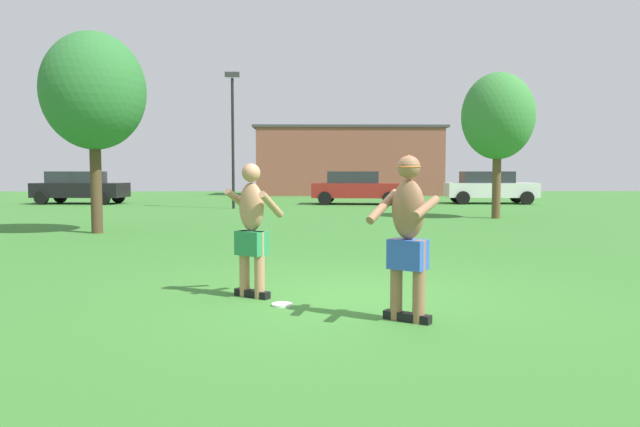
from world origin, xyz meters
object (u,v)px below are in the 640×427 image
object	(u,v)px
player_with_cap	(408,230)
tree_right_field	(94,92)
car_white_far_end	(490,187)
frisbee	(282,305)
tree_left_field	(498,117)
car_red_mid_lot	(357,187)
lamp_post	(233,125)
car_black_near_post	(80,187)
player_in_green	(252,227)

from	to	relation	value
player_with_cap	tree_right_field	size ratio (longest dim) A/B	0.34
car_white_far_end	tree_right_field	distance (m)	20.01
frisbee	tree_left_field	distance (m)	14.87
frisbee	tree_right_field	size ratio (longest dim) A/B	0.05
car_white_far_end	tree_left_field	bearing A→B (deg)	-105.67
car_white_far_end	tree_left_field	size ratio (longest dim) A/B	0.91
player_with_cap	tree_right_field	bearing A→B (deg)	125.61
car_white_far_end	tree_right_field	xyz separation A→B (m)	(-14.27, -13.76, 2.75)
car_red_mid_lot	tree_left_field	bearing A→B (deg)	-65.12
player_with_cap	lamp_post	world-z (taller)	lamp_post
car_white_far_end	tree_left_field	distance (m)	9.83
car_white_far_end	tree_right_field	size ratio (longest dim) A/B	0.87
tree_left_field	tree_right_field	xyz separation A→B (m)	(-11.71, -4.63, 0.18)
frisbee	car_black_near_post	size ratio (longest dim) A/B	0.05
car_red_mid_lot	tree_right_field	size ratio (longest dim) A/B	0.89
player_with_cap	tree_left_field	xyz separation A→B (m)	(5.25, 13.64, 2.43)
player_in_green	car_black_near_post	bearing A→B (deg)	115.92
player_with_cap	frisbee	bearing A→B (deg)	150.87
car_red_mid_lot	lamp_post	size ratio (longest dim) A/B	0.78
frisbee	tree_right_field	world-z (taller)	tree_right_field
player_with_cap	tree_left_field	bearing A→B (deg)	68.95
car_black_near_post	tree_left_field	distance (m)	20.01
frisbee	lamp_post	bearing A→B (deg)	99.10
car_black_near_post	lamp_post	xyz separation A→B (m)	(8.01, -3.88, 2.69)
frisbee	car_white_far_end	distance (m)	23.87
lamp_post	tree_left_field	distance (m)	10.96
player_with_cap	lamp_post	distance (m)	19.69
car_black_near_post	player_in_green	bearing A→B (deg)	-64.08
car_red_mid_lot	tree_left_field	xyz separation A→B (m)	(4.02, -8.68, 2.57)
car_white_far_end	lamp_post	size ratio (longest dim) A/B	0.77
player_in_green	tree_right_field	distance (m)	9.49
player_in_green	lamp_post	xyz separation A→B (m)	(-2.54, 17.82, 2.64)
car_red_mid_lot	lamp_post	bearing A→B (deg)	-149.28
player_with_cap	car_black_near_post	xyz separation A→B (m)	(-12.29, 22.93, -0.14)
tree_right_field	lamp_post	bearing A→B (deg)	77.75
frisbee	car_black_near_post	world-z (taller)	car_black_near_post
player_with_cap	car_red_mid_lot	bearing A→B (deg)	86.86
car_black_near_post	car_white_far_end	world-z (taller)	same
car_black_near_post	tree_left_field	bearing A→B (deg)	-27.91
car_red_mid_lot	tree_left_field	world-z (taller)	tree_left_field
car_black_near_post	car_red_mid_lot	xyz separation A→B (m)	(13.51, -0.61, 0.00)
frisbee	car_red_mid_lot	size ratio (longest dim) A/B	0.05
frisbee	tree_right_field	distance (m)	10.35
player_with_cap	car_red_mid_lot	size ratio (longest dim) A/B	0.39
tree_right_field	tree_left_field	bearing A→B (deg)	21.56
player_in_green	tree_left_field	world-z (taller)	tree_left_field
car_red_mid_lot	tree_right_field	distance (m)	15.61
player_in_green	player_with_cap	bearing A→B (deg)	-35.34
car_black_near_post	tree_right_field	world-z (taller)	tree_right_field
player_with_cap	tree_left_field	world-z (taller)	tree_left_field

